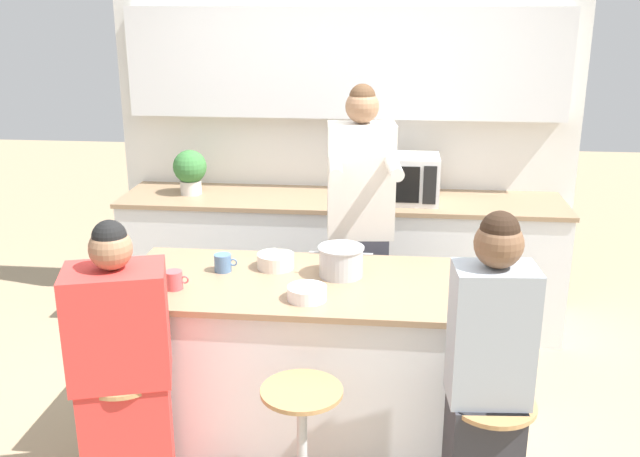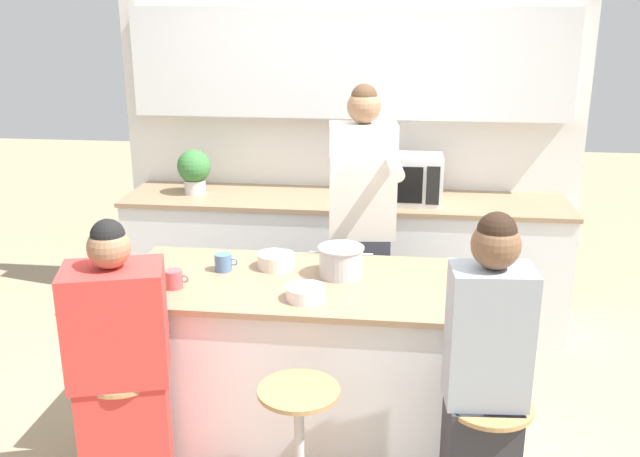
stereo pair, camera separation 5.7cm
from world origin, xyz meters
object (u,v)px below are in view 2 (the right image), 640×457
object	(u,v)px
bar_stool_leftmost	(128,439)
cooking_pot	(341,261)
kitchen_island	(318,362)
coffee_cup_far	(174,279)
fruit_bowl	(306,293)
person_cooking	(362,241)
microwave	(407,179)
person_seated_near	(484,397)
person_wrapped_blanket	(122,381)
coffee_cup_near	(223,262)
bar_stool_center	(299,455)
potted_plant	(194,169)

from	to	relation	value
bar_stool_leftmost	cooking_pot	xyz separation A→B (m)	(0.89, 0.72, 0.62)
kitchen_island	coffee_cup_far	world-z (taller)	coffee_cup_far
cooking_pot	coffee_cup_far	distance (m)	0.83
cooking_pot	fruit_bowl	size ratio (longest dim) A/B	1.74
kitchen_island	fruit_bowl	world-z (taller)	fruit_bowl
person_cooking	microwave	world-z (taller)	person_cooking
microwave	person_seated_near	bearing A→B (deg)	-80.79
person_wrapped_blanket	coffee_cup_far	xyz separation A→B (m)	(0.10, 0.48, 0.29)
person_cooking	fruit_bowl	xyz separation A→B (m)	(-0.20, -0.87, 0.03)
coffee_cup_near	person_seated_near	bearing A→B (deg)	-30.29
bar_stool_center	coffee_cup_near	xyz separation A→B (m)	(-0.50, 0.75, 0.59)
person_cooking	coffee_cup_far	distance (m)	1.18
potted_plant	person_wrapped_blanket	bearing A→B (deg)	-82.40
bar_stool_leftmost	coffee_cup_far	world-z (taller)	coffee_cup_far
kitchen_island	bar_stool_center	distance (m)	0.67
bar_stool_leftmost	potted_plant	world-z (taller)	potted_plant
person_wrapped_blanket	cooking_pot	world-z (taller)	person_wrapped_blanket
kitchen_island	bar_stool_center	xyz separation A→B (m)	(0.00, -0.66, -0.10)
kitchen_island	microwave	distance (m)	1.63
person_wrapped_blanket	bar_stool_center	bearing A→B (deg)	-17.46
potted_plant	kitchen_island	bearing A→B (deg)	-54.41
kitchen_island	person_seated_near	size ratio (longest dim) A/B	1.33
cooking_pot	person_seated_near	bearing A→B (deg)	-48.46
kitchen_island	bar_stool_center	world-z (taller)	kitchen_island
person_cooking	coffee_cup_near	size ratio (longest dim) A/B	14.99
person_seated_near	coffee_cup_near	size ratio (longest dim) A/B	12.29
bar_stool_center	potted_plant	xyz separation A→B (m)	(-1.06, 2.14, 0.75)
person_cooking	fruit_bowl	distance (m)	0.90
person_wrapped_blanket	coffee_cup_far	size ratio (longest dim) A/B	11.91
coffee_cup_near	kitchen_island	bearing A→B (deg)	-10.27
coffee_cup_near	bar_stool_center	bearing A→B (deg)	-56.12
fruit_bowl	coffee_cup_near	xyz separation A→B (m)	(-0.47, 0.32, 0.01)
person_cooking	coffee_cup_near	distance (m)	0.88
coffee_cup_near	coffee_cup_far	distance (m)	0.31
person_cooking	microwave	xyz separation A→B (m)	(0.25, 0.79, 0.18)
kitchen_island	bar_stool_leftmost	world-z (taller)	kitchen_island
person_seated_near	potted_plant	size ratio (longest dim) A/B	4.70
person_cooking	potted_plant	bearing A→B (deg)	139.62
person_wrapped_blanket	potted_plant	size ratio (longest dim) A/B	4.43
cooking_pot	microwave	xyz separation A→B (m)	(0.32, 1.35, 0.11)
kitchen_island	coffee_cup_far	distance (m)	0.86
potted_plant	bar_stool_leftmost	bearing A→B (deg)	-82.53
bar_stool_leftmost	coffee_cup_near	distance (m)	0.97
kitchen_island	coffee_cup_near	world-z (taller)	coffee_cup_near
bar_stool_leftmost	coffee_cup_near	world-z (taller)	coffee_cup_near
bar_stool_center	coffee_cup_far	bearing A→B (deg)	144.25
kitchen_island	coffee_cup_near	bearing A→B (deg)	169.73
kitchen_island	person_cooking	world-z (taller)	person_cooking
cooking_pot	fruit_bowl	world-z (taller)	cooking_pot
coffee_cup_near	person_wrapped_blanket	bearing A→B (deg)	-110.52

